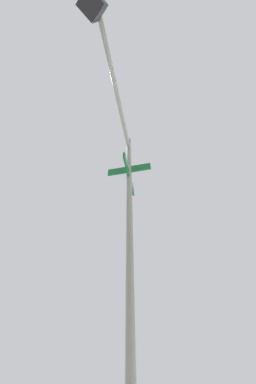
{
  "coord_description": "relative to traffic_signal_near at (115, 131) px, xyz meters",
  "views": [
    {
      "loc": [
        -4.79,
        -4.67,
        1.54
      ],
      "look_at": [
        -6.31,
        -6.25,
        3.8
      ],
      "focal_mm": 17.58,
      "sensor_mm": 36.0,
      "label": 1
    }
  ],
  "objects": [
    {
      "name": "traffic_signal_near",
      "position": [
        0.0,
        0.0,
        0.0
      ],
      "size": [
        2.94,
        2.17,
        6.4
      ],
      "color": "slate",
      "rests_on": "ground_plane"
    }
  ]
}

